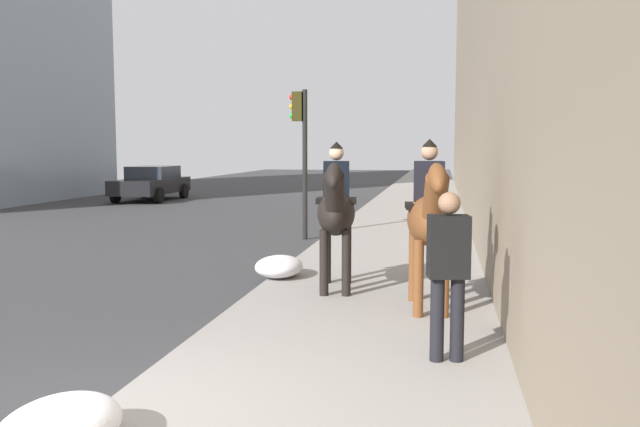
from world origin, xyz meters
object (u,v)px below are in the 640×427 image
mounted_horse_near (336,210)px  pedestrian_greeting (448,265)px  traffic_light_near_curb (301,139)px  car_near_lane (152,183)px  mounted_horse_far (429,217)px

mounted_horse_near → pedestrian_greeting: (-3.10, -1.61, -0.23)m
pedestrian_greeting → traffic_light_near_curb: traffic_light_near_curb is taller
mounted_horse_near → car_near_lane: bearing=-154.9°
mounted_horse_far → traffic_light_near_curb: 7.90m
mounted_horse_near → car_near_lane: (16.72, 10.49, -0.58)m
car_near_lane → traffic_light_near_curb: bearing=38.3°
car_near_lane → mounted_horse_near: bearing=31.1°
car_near_lane → mounted_horse_far: bearing=32.8°
pedestrian_greeting → traffic_light_near_curb: (9.24, 3.43, 1.34)m
mounted_horse_near → car_near_lane: 19.75m
traffic_light_near_curb → pedestrian_greeting: bearing=-159.6°
mounted_horse_far → car_near_lane: size_ratio=0.50×
mounted_horse_near → pedestrian_greeting: 3.50m
car_near_lane → pedestrian_greeting: bearing=30.4°
pedestrian_greeting → car_near_lane: pedestrian_greeting is taller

